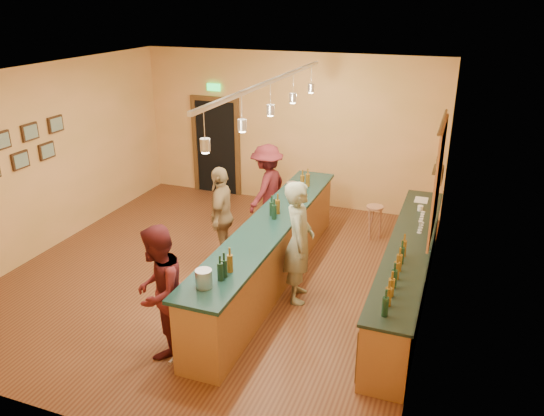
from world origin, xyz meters
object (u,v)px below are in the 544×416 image
(customer_a, at_px, (159,292))
(tasting_bar, at_px, (270,247))
(customer_b, at_px, (222,215))
(back_counter, at_px, (407,271))
(bar_stool, at_px, (375,214))
(bartender, at_px, (299,242))
(customer_c, at_px, (267,188))

(customer_a, bearing_deg, tasting_bar, 151.31)
(customer_a, height_order, customer_b, customer_a)
(back_counter, bearing_deg, customer_b, 175.89)
(customer_b, bearing_deg, bar_stool, 116.22)
(tasting_bar, distance_m, bar_stool, 2.52)
(bartender, bearing_deg, customer_c, 15.35)
(customer_b, xyz_separation_m, customer_c, (0.25, 1.47, 0.01))
(tasting_bar, xyz_separation_m, customer_c, (-0.77, 1.87, 0.24))
(customer_c, bearing_deg, bar_stool, 107.26)
(customer_b, relative_size, bar_stool, 2.63)
(customer_b, distance_m, bar_stool, 2.90)
(bartender, bearing_deg, back_counter, -88.39)
(bartender, xyz_separation_m, bar_stool, (0.68, 2.50, -0.43))
(tasting_bar, height_order, customer_b, customer_b)
(back_counter, height_order, bartender, bartender)
(back_counter, bearing_deg, tasting_bar, -175.00)
(back_counter, bearing_deg, bar_stool, 112.63)
(tasting_bar, relative_size, customer_b, 3.03)
(customer_c, bearing_deg, customer_a, 9.11)
(back_counter, height_order, bar_stool, back_counter)
(tasting_bar, distance_m, customer_c, 2.04)
(customer_a, height_order, bar_stool, customer_a)
(customer_a, distance_m, bar_stool, 4.73)
(back_counter, xyz_separation_m, customer_a, (-2.75, -2.29, 0.37))
(customer_a, xyz_separation_m, bar_stool, (1.91, 4.31, -0.37))
(back_counter, distance_m, tasting_bar, 2.08)
(back_counter, height_order, tasting_bar, tasting_bar)
(customer_a, relative_size, customer_c, 1.01)
(customer_b, bearing_deg, bartender, 53.41)
(customer_a, bearing_deg, bartender, 134.94)
(customer_c, xyz_separation_m, bar_stool, (2.00, 0.33, -0.36))
(back_counter, xyz_separation_m, bar_stool, (-0.84, 2.02, 0.01))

